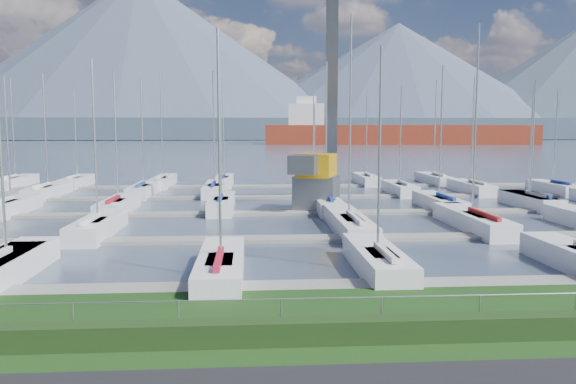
{
  "coord_description": "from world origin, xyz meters",
  "views": [
    {
      "loc": [
        -1.87,
        -15.99,
        6.19
      ],
      "look_at": [
        0.0,
        12.0,
        3.0
      ],
      "focal_mm": 35.0,
      "sensor_mm": 36.0,
      "label": 1
    }
  ],
  "objects": [
    {
      "name": "path",
      "position": [
        0.0,
        -3.0,
        0.01
      ],
      "size": [
        160.0,
        2.0,
        0.04
      ],
      "primitive_type": "cube",
      "color": "black",
      "rests_on": "grass"
    },
    {
      "name": "water",
      "position": [
        0.0,
        260.0,
        -0.4
      ],
      "size": [
        800.0,
        540.0,
        0.2
      ],
      "primitive_type": "cube",
      "color": "#424D60"
    },
    {
      "name": "hedge",
      "position": [
        0.0,
        -0.4,
        0.35
      ],
      "size": [
        80.0,
        0.7,
        0.7
      ],
      "primitive_type": "cube",
      "color": "#1D3513",
      "rests_on": "grass"
    },
    {
      "name": "fence",
      "position": [
        0.0,
        0.0,
        1.2
      ],
      "size": [
        80.0,
        0.04,
        0.04
      ],
      "primitive_type": "cylinder",
      "rotation": [
        0.0,
        1.57,
        0.0
      ],
      "color": "gray",
      "rests_on": "grass"
    },
    {
      "name": "foothill",
      "position": [
        0.0,
        330.0,
        6.0
      ],
      "size": [
        900.0,
        80.0,
        12.0
      ],
      "primitive_type": "cube",
      "color": "#3E4E5B",
      "rests_on": "water"
    },
    {
      "name": "mountains",
      "position": [
        7.35,
        404.62,
        46.68
      ],
      "size": [
        1190.0,
        360.0,
        115.0
      ],
      "color": "#3F4C5C",
      "rests_on": "water"
    },
    {
      "name": "docks",
      "position": [
        0.0,
        26.0,
        -0.22
      ],
      "size": [
        90.0,
        41.6,
        0.25
      ],
      "color": "gray",
      "rests_on": "water"
    },
    {
      "name": "crane",
      "position": [
        3.76,
        28.89,
        5.33
      ],
      "size": [
        5.65,
        13.48,
        22.35
      ],
      "rotation": [
        0.0,
        0.0,
        -0.33
      ],
      "color": "#5C5F64",
      "rests_on": "water"
    },
    {
      "name": "cargo_ship_mid",
      "position": [
        53.95,
        209.53,
        3.47
      ],
      "size": [
        108.92,
        29.03,
        21.5
      ],
      "rotation": [
        0.0,
        0.0,
        -0.1
      ],
      "color": "maroon",
      "rests_on": "water"
    },
    {
      "name": "sailboat_fleet",
      "position": [
        -1.88,
        28.85,
        5.38
      ],
      "size": [
        75.53,
        49.53,
        13.55
      ],
      "color": "beige",
      "rests_on": "water"
    }
  ]
}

